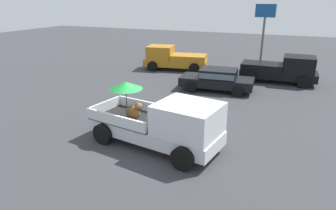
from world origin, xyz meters
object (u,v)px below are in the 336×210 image
pickup_truck_far (173,58)px  parked_sedan_near (217,79)px  pickup_truck_main (164,123)px  motel_sign (264,25)px  pickup_truck_red (282,69)px

pickup_truck_far → parked_sedan_near: 6.25m
pickup_truck_far → parked_sedan_near: pickup_truck_far is taller
pickup_truck_far → pickup_truck_main: bearing=100.7°
motel_sign → parked_sedan_near: bearing=-107.3°
pickup_truck_main → pickup_truck_red: (3.38, 11.45, -0.10)m
pickup_truck_far → pickup_truck_red: bearing=164.5°
parked_sedan_near → motel_sign: motel_sign is taller
parked_sedan_near → pickup_truck_far: bearing=-47.0°
pickup_truck_red → parked_sedan_near: 4.88m
pickup_truck_far → parked_sedan_near: (4.61, -4.22, -0.13)m
pickup_truck_red → pickup_truck_far: size_ratio=0.96×
pickup_truck_red → motel_sign: motel_sign is taller
pickup_truck_main → pickup_truck_red: 11.94m
pickup_truck_main → motel_sign: size_ratio=1.08×
pickup_truck_main → pickup_truck_far: size_ratio=1.05×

